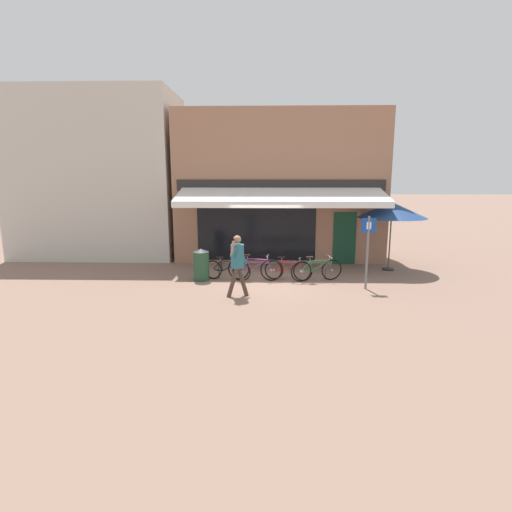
# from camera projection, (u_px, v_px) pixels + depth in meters

# --- Properties ---
(ground_plane) EXTENTS (160.00, 160.00, 0.00)m
(ground_plane) POSITION_uv_depth(u_px,v_px,m) (265.00, 280.00, 13.58)
(ground_plane) COLOR #846656
(shop_front) EXTENTS (8.60, 4.99, 6.11)m
(shop_front) POSITION_uv_depth(u_px,v_px,m) (279.00, 187.00, 17.10)
(shop_front) COLOR #9E7056
(shop_front) RESTS_ON ground_plane
(neighbour_building) EXTENTS (6.90, 4.00, 7.03)m
(neighbour_building) POSITION_uv_depth(u_px,v_px,m) (100.00, 176.00, 17.73)
(neighbour_building) COLOR beige
(neighbour_building) RESTS_ON ground_plane
(bike_rack_rail) EXTENTS (3.76, 0.04, 0.57)m
(bike_rack_rail) POSITION_uv_depth(u_px,v_px,m) (272.00, 265.00, 13.67)
(bike_rack_rail) COLOR #47494F
(bike_rack_rail) RESTS_ON ground_plane
(bicycle_black) EXTENTS (1.64, 0.58, 0.79)m
(bicycle_black) POSITION_uv_depth(u_px,v_px,m) (227.00, 270.00, 13.55)
(bicycle_black) COLOR black
(bicycle_black) RESTS_ON ground_plane
(bicycle_purple) EXTENTS (1.84, 0.52, 0.88)m
(bicycle_purple) POSITION_uv_depth(u_px,v_px,m) (255.00, 269.00, 13.49)
(bicycle_purple) COLOR black
(bicycle_purple) RESTS_ON ground_plane
(bicycle_red) EXTENTS (1.63, 0.51, 0.82)m
(bicycle_red) POSITION_uv_depth(u_px,v_px,m) (288.00, 270.00, 13.55)
(bicycle_red) COLOR black
(bicycle_red) RESTS_ON ground_plane
(bicycle_green) EXTENTS (1.79, 0.58, 0.88)m
(bicycle_green) POSITION_uv_depth(u_px,v_px,m) (316.00, 270.00, 13.36)
(bicycle_green) COLOR black
(bicycle_green) RESTS_ON ground_plane
(pedestrian_adult) EXTENTS (0.65, 0.60, 1.82)m
(pedestrian_adult) POSITION_uv_depth(u_px,v_px,m) (237.00, 259.00, 11.49)
(pedestrian_adult) COLOR #47382D
(pedestrian_adult) RESTS_ON ground_plane
(litter_bin) EXTENTS (0.54, 0.54, 1.09)m
(litter_bin) POSITION_uv_depth(u_px,v_px,m) (201.00, 265.00, 13.45)
(litter_bin) COLOR #23472D
(litter_bin) RESTS_ON ground_plane
(parking_sign) EXTENTS (0.44, 0.07, 2.27)m
(parking_sign) POSITION_uv_depth(u_px,v_px,m) (368.00, 245.00, 12.23)
(parking_sign) COLOR slate
(parking_sign) RESTS_ON ground_plane
(cafe_parasol) EXTENTS (2.54, 2.54, 2.55)m
(cafe_parasol) POSITION_uv_depth(u_px,v_px,m) (392.00, 210.00, 14.69)
(cafe_parasol) COLOR #4C3D2D
(cafe_parasol) RESTS_ON ground_plane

